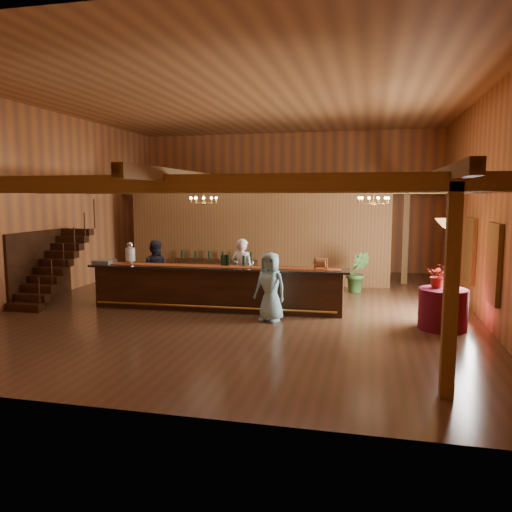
% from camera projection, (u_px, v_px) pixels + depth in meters
% --- Properties ---
extents(floor, '(14.00, 14.00, 0.00)m').
position_uv_depth(floor, '(245.00, 305.00, 13.80)').
color(floor, brown).
rests_on(floor, ground).
extents(ceiling, '(14.00, 14.00, 0.00)m').
position_uv_depth(ceiling, '(244.00, 100.00, 13.13)').
color(ceiling, '#AB6E39').
rests_on(ceiling, wall_back).
extents(wall_back, '(12.00, 0.10, 5.50)m').
position_uv_depth(wall_back, '(287.00, 202.00, 20.24)').
color(wall_back, '#BC6B31').
rests_on(wall_back, floor).
extents(wall_front, '(12.00, 0.10, 5.50)m').
position_uv_depth(wall_front, '(117.00, 214.00, 6.69)').
color(wall_front, '#BC6B31').
rests_on(wall_front, floor).
extents(wall_left, '(0.10, 14.00, 5.50)m').
position_uv_depth(wall_left, '(49.00, 204.00, 14.80)').
color(wall_left, '#BC6B31').
rests_on(wall_left, floor).
extents(wall_right, '(0.10, 14.00, 5.50)m').
position_uv_depth(wall_right, '(483.00, 206.00, 12.13)').
color(wall_right, '#BC6B31').
rests_on(wall_right, floor).
extents(beam_grid, '(11.90, 13.90, 0.39)m').
position_uv_depth(beam_grid, '(249.00, 187.00, 13.90)').
color(beam_grid, brown).
rests_on(beam_grid, wall_left).
extents(support_posts, '(9.20, 10.20, 3.20)m').
position_uv_depth(support_posts, '(240.00, 249.00, 13.12)').
color(support_posts, brown).
rests_on(support_posts, floor).
extents(partition_wall, '(9.00, 0.18, 3.10)m').
position_uv_depth(partition_wall, '(256.00, 238.00, 17.11)').
color(partition_wall, brown).
rests_on(partition_wall, floor).
extents(window_right_front, '(0.12, 1.05, 1.75)m').
position_uv_depth(window_right_front, '(494.00, 263.00, 10.74)').
color(window_right_front, white).
rests_on(window_right_front, wall_right).
extents(window_right_back, '(0.12, 1.05, 1.75)m').
position_uv_depth(window_right_back, '(471.00, 251.00, 13.26)').
color(window_right_back, white).
rests_on(window_right_back, wall_right).
extents(staircase, '(1.00, 2.80, 2.00)m').
position_uv_depth(staircase, '(53.00, 267.00, 14.17)').
color(staircase, '#3B1E0E').
rests_on(staircase, floor).
extents(backroom_boxes, '(4.10, 0.60, 1.10)m').
position_uv_depth(backroom_boxes, '(273.00, 261.00, 19.12)').
color(backroom_boxes, '#3B1E0E').
rests_on(backroom_boxes, floor).
extents(tasting_bar, '(6.94, 1.09, 1.17)m').
position_uv_depth(tasting_bar, '(217.00, 288.00, 13.16)').
color(tasting_bar, '#3B1E0E').
rests_on(tasting_bar, floor).
extents(beverage_dispenser, '(0.26, 0.26, 0.60)m').
position_uv_depth(beverage_dispenser, '(130.00, 253.00, 13.59)').
color(beverage_dispenser, silver).
rests_on(beverage_dispenser, tasting_bar).
extents(glass_rack_tray, '(0.50, 0.50, 0.10)m').
position_uv_depth(glass_rack_tray, '(105.00, 262.00, 13.64)').
color(glass_rack_tray, gray).
rests_on(glass_rack_tray, tasting_bar).
extents(raffle_drum, '(0.34, 0.24, 0.30)m').
position_uv_depth(raffle_drum, '(321.00, 263.00, 12.49)').
color(raffle_drum, '#A45E32').
rests_on(raffle_drum, tasting_bar).
extents(bar_bottle_0, '(0.07, 0.07, 0.30)m').
position_uv_depth(bar_bottle_0, '(222.00, 260.00, 13.18)').
color(bar_bottle_0, black).
rests_on(bar_bottle_0, tasting_bar).
extents(bar_bottle_1, '(0.07, 0.07, 0.30)m').
position_uv_depth(bar_bottle_1, '(225.00, 260.00, 13.16)').
color(bar_bottle_1, black).
rests_on(bar_bottle_1, tasting_bar).
extents(bar_bottle_2, '(0.07, 0.07, 0.30)m').
position_uv_depth(bar_bottle_2, '(228.00, 260.00, 13.15)').
color(bar_bottle_2, black).
rests_on(bar_bottle_2, tasting_bar).
extents(bar_bottle_3, '(0.07, 0.07, 0.30)m').
position_uv_depth(bar_bottle_3, '(244.00, 261.00, 13.07)').
color(bar_bottle_3, black).
rests_on(bar_bottle_3, tasting_bar).
extents(backbar_shelf, '(2.89, 0.48, 0.81)m').
position_uv_depth(backbar_shelf, '(216.00, 271.00, 17.29)').
color(backbar_shelf, '#3B1E0E').
rests_on(backbar_shelf, floor).
extents(round_table, '(1.07, 1.07, 0.92)m').
position_uv_depth(round_table, '(443.00, 309.00, 11.23)').
color(round_table, '#490B18').
rests_on(round_table, floor).
extents(chandelier_left, '(0.80, 0.80, 0.47)m').
position_uv_depth(chandelier_left, '(204.00, 200.00, 14.41)').
color(chandelier_left, gold).
rests_on(chandelier_left, beam_grid).
extents(chandelier_right, '(0.80, 0.80, 0.47)m').
position_uv_depth(chandelier_right, '(374.00, 200.00, 13.23)').
color(chandelier_right, gold).
rests_on(chandelier_right, beam_grid).
extents(pendant_lamp, '(0.52, 0.52, 0.90)m').
position_uv_depth(pendant_lamp, '(447.00, 223.00, 11.00)').
color(pendant_lamp, gold).
rests_on(pendant_lamp, beam_grid).
extents(bartender, '(0.75, 0.59, 1.84)m').
position_uv_depth(bartender, '(242.00, 271.00, 13.78)').
color(bartender, white).
rests_on(bartender, floor).
extents(staff_second, '(0.91, 0.75, 1.73)m').
position_uv_depth(staff_second, '(155.00, 270.00, 14.41)').
color(staff_second, '#24242F').
rests_on(staff_second, floor).
extents(guest, '(0.94, 0.77, 1.66)m').
position_uv_depth(guest, '(270.00, 287.00, 11.94)').
color(guest, '#91D3E4').
rests_on(guest, floor).
extents(floor_plant, '(0.71, 0.58, 1.28)m').
position_uv_depth(floor_plant, '(358.00, 272.00, 15.47)').
color(floor_plant, '#325A23').
rests_on(floor_plant, floor).
extents(table_flowers, '(0.58, 0.52, 0.57)m').
position_uv_depth(table_flowers, '(439.00, 275.00, 11.27)').
color(table_flowers, '#A21F17').
rests_on(table_flowers, round_table).
extents(table_vase, '(0.19, 0.19, 0.29)m').
position_uv_depth(table_vase, '(438.00, 281.00, 11.31)').
color(table_vase, gold).
rests_on(table_vase, round_table).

